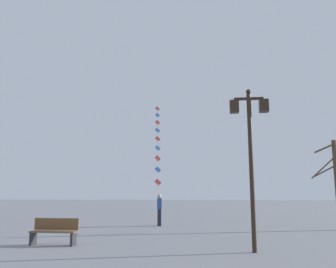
% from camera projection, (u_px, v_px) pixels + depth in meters
% --- Properties ---
extents(ground_plane, '(160.00, 160.00, 0.00)m').
position_uv_depth(ground_plane, '(195.00, 223.00, 20.93)').
color(ground_plane, gray).
extents(twin_lantern_lamp_post, '(1.21, 0.28, 5.04)m').
position_uv_depth(twin_lantern_lamp_post, '(250.00, 137.00, 11.01)').
color(twin_lantern_lamp_post, black).
rests_on(twin_lantern_lamp_post, ground_plane).
extents(kite_train, '(2.08, 11.99, 9.99)m').
position_uv_depth(kite_train, '(158.00, 145.00, 27.58)').
color(kite_train, brown).
rests_on(kite_train, ground_plane).
extents(kite_flyer, '(0.30, 0.62, 1.71)m').
position_uv_depth(kite_flyer, '(159.00, 209.00, 19.20)').
color(kite_flyer, '#1E1E2D').
rests_on(kite_flyer, ground_plane).
extents(bare_tree, '(1.75, 1.31, 4.38)m').
position_uv_depth(bare_tree, '(336.00, 182.00, 17.30)').
color(bare_tree, '#4C3826').
rests_on(bare_tree, ground_plane).
extents(park_bench, '(1.61, 0.46, 0.89)m').
position_uv_depth(park_bench, '(54.00, 232.00, 12.02)').
color(park_bench, brown).
rests_on(park_bench, ground_plane).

